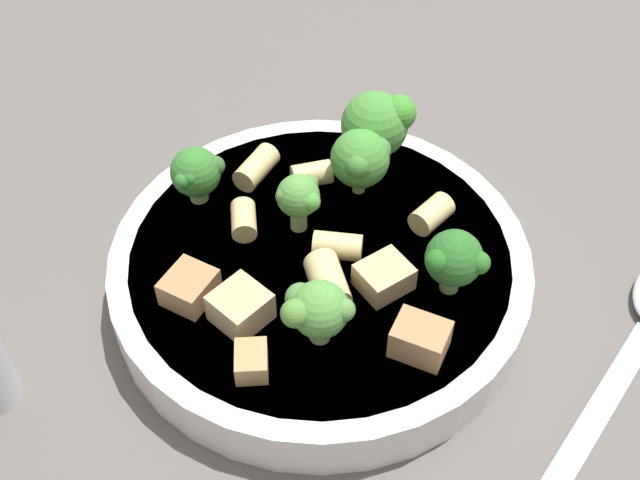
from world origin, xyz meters
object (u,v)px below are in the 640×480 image
Objects in this scene: rigatoni_3 at (432,214)px; rigatoni_5 at (312,174)px; broccoli_floret_1 at (318,309)px; rigatoni_1 at (338,243)px; pasta_bowl at (320,267)px; chicken_chunk_2 at (189,287)px; broccoli_floret_2 at (361,159)px; chicken_chunk_4 at (251,361)px; broccoli_floret_0 at (299,197)px; chicken_chunk_0 at (240,307)px; rigatoni_4 at (328,282)px; broccoli_floret_5 at (377,124)px; rigatoni_2 at (256,167)px; broccoli_floret_4 at (454,260)px; chicken_chunk_3 at (384,277)px; chicken_chunk_1 at (420,339)px; rigatoni_0 at (244,220)px; broccoli_floret_3 at (196,173)px.

rigatoni_3 is 1.04× the size of rigatoni_5.
rigatoni_1 is (-0.00, -0.06, -0.01)m from broccoli_floret_1.
chicken_chunk_2 reaches higher than pasta_bowl.
rigatoni_1 is at bearing 85.17° from broccoli_floret_2.
rigatoni_5 is (0.02, -0.10, -0.01)m from broccoli_floret_1.
broccoli_floret_0 is at bearing -92.07° from chicken_chunk_4.
chicken_chunk_0 is 0.03m from chicken_chunk_2.
chicken_chunk_4 is at bearing 62.61° from rigatoni_4.
broccoli_floret_5 is 0.11m from rigatoni_4.
rigatoni_2 is 0.10m from rigatoni_3.
broccoli_floret_4 reaches higher than broccoli_floret_0.
rigatoni_4 is (0.00, -0.03, -0.01)m from broccoli_floret_1.
broccoli_floret_5 is 0.10m from chicken_chunk_3.
chicken_chunk_1 is at bearing 131.26° from rigatoni_1.
broccoli_floret_0 reaches higher than chicken_chunk_4.
broccoli_floret_4 is at bearing -166.78° from rigatoni_4.
broccoli_floret_0 is 0.07m from broccoli_floret_1.
rigatoni_5 is at bearing -115.24° from chicken_chunk_2.
broccoli_floret_5 reaches higher than broccoli_floret_0.
rigatoni_1 is at bearing -164.54° from pasta_bowl.
rigatoni_0 is (0.05, -0.06, -0.01)m from broccoli_floret_1.
rigatoni_1 is at bearing 171.96° from rigatoni_0.
broccoli_floret_4 is at bearing 161.16° from broccoli_floret_0.
broccoli_floret_2 is 0.08m from broccoli_floret_4.
rigatoni_1 reaches higher than pasta_bowl.
rigatoni_4 is 0.04m from chicken_chunk_0.
broccoli_floret_2 is at bearing -94.83° from rigatoni_1.
broccoli_floret_0 is 0.03m from rigatoni_1.
broccoli_floret_3 is at bearing -31.39° from chicken_chunk_1.
rigatoni_0 is 0.09m from chicken_chunk_4.
chicken_chunk_1 is (-0.04, 0.13, -0.02)m from broccoli_floret_5.
rigatoni_5 is 0.10m from chicken_chunk_0.
broccoli_floret_5 reaches higher than broccoli_floret_3.
rigatoni_3 is at bearing -88.55° from chicken_chunk_1.
chicken_chunk_4 is (-0.06, 0.10, -0.01)m from broccoli_floret_3.
broccoli_floret_3 reaches higher than rigatoni_3.
broccoli_floret_1 is 0.10m from broccoli_floret_2.
broccoli_floret_1 is 0.95× the size of broccoli_floret_4.
broccoli_floret_3 is at bearing -16.87° from rigatoni_1.
rigatoni_3 is (-0.07, -0.02, -0.02)m from broccoli_floret_0.
rigatoni_1 is 0.03m from chicken_chunk_3.
pasta_bowl is 0.08m from broccoli_floret_4.
rigatoni_5 is 0.88× the size of chicken_chunk_1.
rigatoni_4 is (-0.02, 0.04, -0.01)m from broccoli_floret_0.
rigatoni_3 is at bearing -147.12° from chicken_chunk_2.
broccoli_floret_3 is at bearing -61.85° from chicken_chunk_4.
chicken_chunk_1 is (-0.05, -0.00, -0.01)m from broccoli_floret_1.
broccoli_floret_1 reaches higher than chicken_chunk_0.
chicken_chunk_0 is 0.97× the size of chicken_chunk_1.
broccoli_floret_2 is (-0.01, -0.05, 0.04)m from pasta_bowl.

